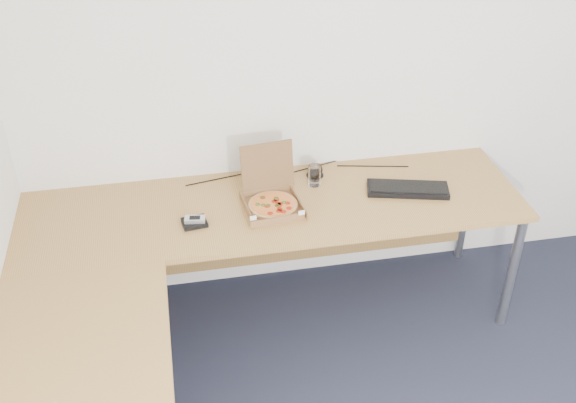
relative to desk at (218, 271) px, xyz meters
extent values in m
cube|color=#B28042|center=(0.32, 0.43, 0.01)|extent=(2.50, 0.70, 0.03)
cylinder|color=gray|center=(1.52, 0.73, -0.35)|extent=(0.05, 0.05, 0.70)
cube|color=brown|center=(0.31, 0.39, 0.03)|extent=(0.27, 0.27, 0.01)
cube|color=brown|center=(0.31, 0.54, 0.17)|extent=(0.27, 0.05, 0.27)
cylinder|color=tan|center=(0.31, 0.39, 0.05)|extent=(0.24, 0.24, 0.02)
cylinder|color=red|center=(0.31, 0.39, 0.06)|extent=(0.21, 0.21, 0.00)
cylinder|color=white|center=(0.56, 0.57, 0.09)|extent=(0.06, 0.06, 0.11)
cube|color=black|center=(1.02, 0.42, 0.04)|extent=(0.43, 0.24, 0.03)
cube|color=black|center=(-0.08, 0.33, 0.04)|extent=(0.13, 0.11, 0.02)
cube|color=#B2B5BA|center=(-0.07, 0.33, 0.06)|extent=(0.10, 0.06, 0.02)
ellipsoid|color=black|center=(0.59, 0.66, 0.07)|extent=(0.09, 0.09, 0.08)
camera|label=1|loc=(-0.14, -2.37, 1.95)|focal=42.98mm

